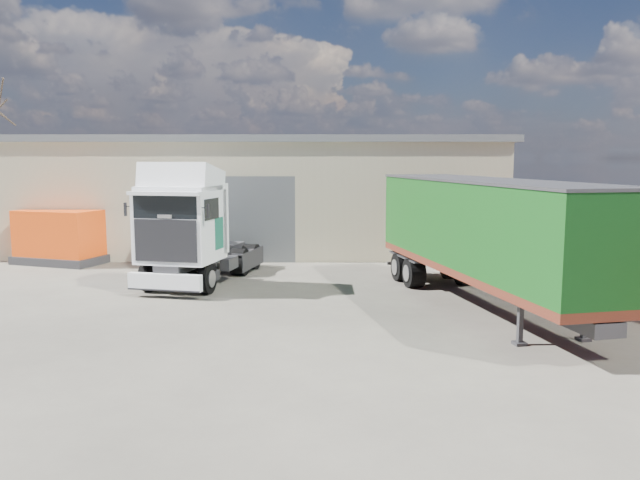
{
  "coord_description": "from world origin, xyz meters",
  "views": [
    {
      "loc": [
        1.17,
        -15.84,
        4.34
      ],
      "look_at": [
        1.07,
        3.0,
        1.86
      ],
      "focal_mm": 35.0,
      "sensor_mm": 36.0,
      "label": 1
    }
  ],
  "objects_px": {
    "tractor_unit": "(191,234)",
    "box_trailer": "(483,230)",
    "panel_van": "(178,240)",
    "orange_skip": "(61,240)"
  },
  "relations": [
    {
      "from": "orange_skip",
      "to": "box_trailer",
      "type": "bearing_deg",
      "value": -8.29
    },
    {
      "from": "tractor_unit",
      "to": "panel_van",
      "type": "height_order",
      "value": "tractor_unit"
    },
    {
      "from": "tractor_unit",
      "to": "panel_van",
      "type": "distance_m",
      "value": 4.41
    },
    {
      "from": "box_trailer",
      "to": "orange_skip",
      "type": "distance_m",
      "value": 17.4
    },
    {
      "from": "panel_van",
      "to": "orange_skip",
      "type": "relative_size",
      "value": 1.31
    },
    {
      "from": "box_trailer",
      "to": "orange_skip",
      "type": "xyz_separation_m",
      "value": [
        -15.54,
        7.72,
        -1.32
      ]
    },
    {
      "from": "orange_skip",
      "to": "panel_van",
      "type": "bearing_deg",
      "value": 11.98
    },
    {
      "from": "box_trailer",
      "to": "panel_van",
      "type": "height_order",
      "value": "box_trailer"
    },
    {
      "from": "box_trailer",
      "to": "panel_van",
      "type": "relative_size",
      "value": 2.17
    },
    {
      "from": "tractor_unit",
      "to": "box_trailer",
      "type": "bearing_deg",
      "value": -6.36
    }
  ]
}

